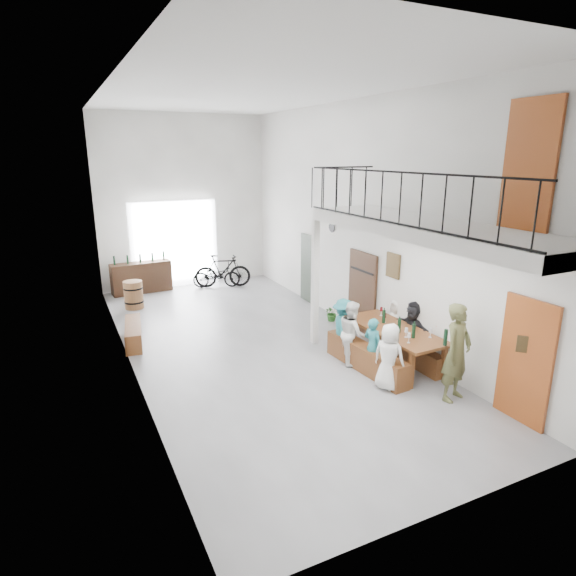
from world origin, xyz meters
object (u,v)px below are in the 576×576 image
bench_inner (366,358)px  bicycle_near (216,275)px  oak_barrel (134,295)px  serving_counter (141,277)px  side_bench (133,333)px  host_standing (457,352)px  tasting_table (394,332)px

bench_inner → bicycle_near: 7.43m
oak_barrel → serving_counter: serving_counter is taller
bench_inner → side_bench: (-4.02, 3.60, -0.03)m
side_bench → host_standing: host_standing is taller
side_bench → oak_barrel: bearing=81.0°
side_bench → serving_counter: size_ratio=0.88×
bench_inner → host_standing: (0.74, -1.67, 0.64)m
bench_inner → oak_barrel: (-3.59, 6.28, 0.14)m
host_standing → bicycle_near: bearing=81.9°
tasting_table → bench_inner: bearing=178.4°
bench_inner → serving_counter: size_ratio=1.22×
host_standing → oak_barrel: bearing=100.8°
serving_counter → bicycle_near: (2.31, -0.48, -0.08)m
side_bench → serving_counter: 4.37m
bench_inner → side_bench: bearing=134.2°
oak_barrel → side_bench: bearing=-99.0°
tasting_table → side_bench: (-4.70, 3.60, -0.48)m
tasting_table → side_bench: 5.94m
tasting_table → bench_inner: tasting_table is taller
tasting_table → bicycle_near: (-1.47, 7.39, -0.30)m
serving_counter → side_bench: bearing=-106.9°
side_bench → serving_counter: serving_counter is taller
tasting_table → side_bench: tasting_table is taller
oak_barrel → host_standing: 9.07m
tasting_table → host_standing: 1.68m
serving_counter → tasting_table: bearing=-69.1°
bench_inner → serving_counter: serving_counter is taller
oak_barrel → serving_counter: bearing=72.8°
serving_counter → bicycle_near: 2.36m
side_bench → oak_barrel: 2.72m
host_standing → tasting_table: bearing=74.3°
tasting_table → serving_counter: size_ratio=1.31×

